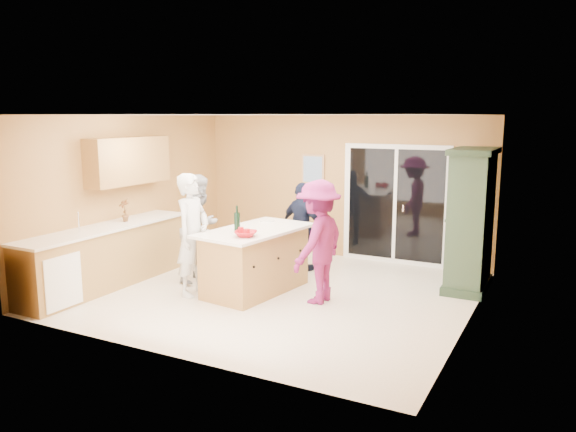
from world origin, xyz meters
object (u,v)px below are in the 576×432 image
at_px(kitchen_island, 255,262).
at_px(green_hutch, 471,222).
at_px(woman_grey, 200,228).
at_px(woman_white, 193,235).
at_px(woman_magenta, 318,242).
at_px(woman_navy, 302,227).

xyz_separation_m(kitchen_island, green_hutch, (2.79, 1.58, 0.59)).
height_order(kitchen_island, woman_grey, woman_grey).
height_order(kitchen_island, woman_white, woman_white).
relative_size(woman_white, woman_magenta, 1.03).
relative_size(woman_grey, woman_magenta, 0.98).
bearing_deg(woman_white, kitchen_island, -57.60).
height_order(green_hutch, woman_magenta, green_hutch).
bearing_deg(green_hutch, woman_navy, -175.26).
bearing_deg(woman_navy, woman_white, 81.94).
bearing_deg(woman_white, green_hutch, -62.63).
relative_size(kitchen_island, woman_white, 1.08).
bearing_deg(woman_magenta, green_hutch, 135.82).
distance_m(woman_white, woman_navy, 2.07).
relative_size(green_hutch, woman_navy, 1.42).
height_order(green_hutch, woman_grey, green_hutch).
relative_size(green_hutch, woman_magenta, 1.23).
bearing_deg(woman_white, woman_navy, -27.75).
height_order(woman_navy, woman_magenta, woman_magenta).
bearing_deg(woman_grey, kitchen_island, -96.21).
height_order(green_hutch, woman_navy, green_hutch).
bearing_deg(kitchen_island, woman_navy, 92.78).
bearing_deg(woman_navy, green_hutch, -159.09).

